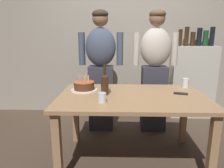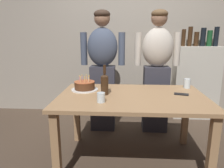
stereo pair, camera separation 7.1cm
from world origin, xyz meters
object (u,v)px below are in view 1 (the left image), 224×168
wine_bottle (105,83)px  person_man_bearded (101,70)px  person_woman_cardigan (155,70)px  birthday_cake (84,86)px  water_glass_near (102,98)px  cell_phone (181,94)px  water_glass_far (185,83)px

wine_bottle → person_man_bearded: person_man_bearded is taller
wine_bottle → person_woman_cardigan: (0.64, 0.77, 0.02)m
birthday_cake → wine_bottle: (0.24, -0.16, 0.07)m
water_glass_near → birthday_cake: bearing=119.1°
water_glass_near → wine_bottle: (0.01, 0.26, 0.07)m
cell_phone → person_woman_cardigan: 0.75m
water_glass_far → cell_phone: 0.31m
water_glass_far → birthday_cake: bearing=-172.0°
water_glass_far → person_woman_cardigan: (-0.29, 0.44, 0.08)m
wine_bottle → person_woman_cardigan: size_ratio=0.19×
person_woman_cardigan → person_man_bearded: bearing=0.0°
water_glass_far → wine_bottle: bearing=-160.7°
wine_bottle → cell_phone: 0.80m
birthday_cake → person_woman_cardigan: (0.88, 0.61, 0.09)m
water_glass_far → person_man_bearded: bearing=156.6°
cell_phone → person_woman_cardigan: person_woman_cardigan is taller
person_woman_cardigan → cell_phone: bearing=102.0°
water_glass_near → person_man_bearded: bearing=95.1°
water_glass_far → person_man_bearded: person_man_bearded is taller
birthday_cake → cell_phone: birthday_cake is taller
water_glass_near → person_man_bearded: person_man_bearded is taller
birthday_cake → cell_phone: (1.03, -0.11, -0.04)m
water_glass_near → person_man_bearded: 1.03m
cell_phone → person_woman_cardigan: bearing=117.2°
wine_bottle → person_woman_cardigan: person_woman_cardigan is taller
person_man_bearded → person_woman_cardigan: (0.74, 0.00, 0.00)m
water_glass_far → cell_phone: size_ratio=0.75×
water_glass_near → cell_phone: size_ratio=0.63×
wine_bottle → person_woman_cardigan: bearing=50.2°
birthday_cake → person_man_bearded: 0.63m
water_glass_far → water_glass_near: bearing=-148.3°
water_glass_far → wine_bottle: (-0.93, -0.32, 0.06)m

